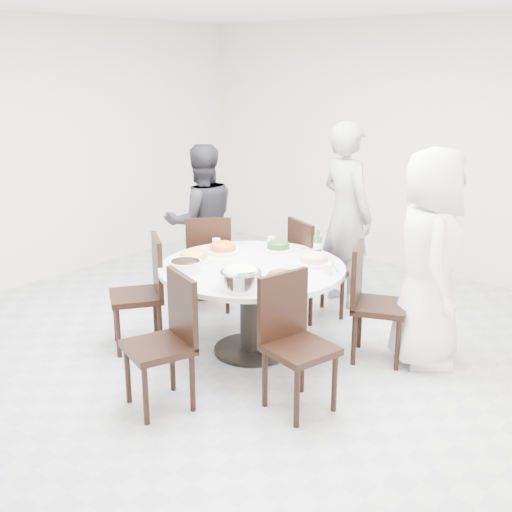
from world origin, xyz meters
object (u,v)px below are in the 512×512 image
Objects in this scene: chair_se at (300,346)px; diner_right at (429,259)px; chair_s at (158,344)px; chair_sw at (136,294)px; dining_table at (252,309)px; diner_middle at (346,215)px; diner_left at (202,222)px; soup_bowl at (185,266)px; rice_bowl at (241,280)px; chair_n at (318,269)px; beverage_bottle at (318,244)px; chair_ne at (380,304)px; chair_nw at (208,261)px.

diner_right reaches higher than chair_se.
chair_sw is at bearing 167.64° from chair_s.
chair_s reaches higher than dining_table.
diner_left is (-1.23, -0.74, -0.12)m from diner_middle.
diner_right is 6.65× the size of soup_bowl.
chair_s is (0.88, -0.56, 0.00)m from chair_sw.
diner_right is 1.50m from rice_bowl.
chair_sw is at bearing 104.71° from chair_se.
dining_table is 0.99m from chair_se.
chair_se is 0.61× the size of diner_left.
diner_right is (1.19, -0.25, 0.39)m from chair_n.
beverage_bottle is at bearing 57.81° from soup_bowl.
chair_ne and chair_nw have the same top height.
chair_s is 0.61× the size of diner_left.
chair_s is (0.07, -1.10, 0.10)m from dining_table.
beverage_bottle is (0.30, -0.94, -0.03)m from diner_middle.
dining_table is at bearing -117.66° from beverage_bottle.
chair_n is at bearing 112.59° from chair_s.
diner_left reaches higher than dining_table.
diner_middle is 1.96m from rice_bowl.
dining_table is at bearing 89.53° from diner_right.
chair_n is 4.00× the size of beverage_bottle.
diner_left reaches higher than beverage_bottle.
chair_s reaches higher than soup_bowl.
chair_n reaches higher than rice_bowl.
dining_table is 0.77m from beverage_bottle.
chair_ne is 0.53m from diner_right.
rice_bowl is (1.54, -1.20, 0.04)m from diner_left.
chair_nw is 3.14× the size of rice_bowl.
chair_se is (0.77, 0.59, 0.00)m from chair_s.
diner_left is (-0.30, 0.23, 0.30)m from chair_nw.
beverage_bottle reaches higher than dining_table.
rice_bowl is at bearing 126.14° from chair_n.
chair_sw is 4.00× the size of beverage_bottle.
chair_ne is 0.53× the size of diner_middle.
chair_n reaches higher than soup_bowl.
beverage_bottle reaches higher than chair_s.
beverage_bottle is (-0.57, 1.04, 0.39)m from chair_se.
chair_nw is 1.30m from beverage_bottle.
soup_bowl is (-1.50, -1.16, -0.07)m from diner_right.
chair_nw is at bearing 63.77° from diner_right.
chair_ne is 3.14× the size of rice_bowl.
diner_left reaches higher than soup_bowl.
diner_middle is 5.94× the size of rice_bowl.
diner_left is at bearing 51.64° from diner_middle.
chair_ne and chair_n have the same top height.
beverage_bottle reaches higher than chair_nw.
soup_bowl is at bearing 99.78° from chair_se.
soup_bowl is (-0.40, 0.67, 0.31)m from chair_s.
chair_sw is at bearing 99.81° from chair_ne.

